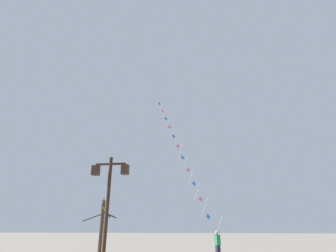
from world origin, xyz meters
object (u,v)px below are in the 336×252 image
Objects in this scene: twin_lantern_lamp_post at (109,191)px; kite_flyer at (218,245)px; bare_tree at (102,225)px; kite_train at (181,153)px.

twin_lantern_lamp_post reaches higher than kite_flyer.
bare_tree is at bearing 112.04° from twin_lantern_lamp_post.
twin_lantern_lamp_post is 14.89m from kite_train.
kite_train is 9.48× the size of kite_flyer.
kite_train is 9.59m from bare_tree.
twin_lantern_lamp_post is 1.17× the size of bare_tree.
bare_tree is (-3.78, 9.33, -1.16)m from twin_lantern_lamp_post.
kite_train reaches higher than kite_flyer.
twin_lantern_lamp_post is at bearing -97.07° from kite_train.
twin_lantern_lamp_post is at bearing -67.96° from bare_tree.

